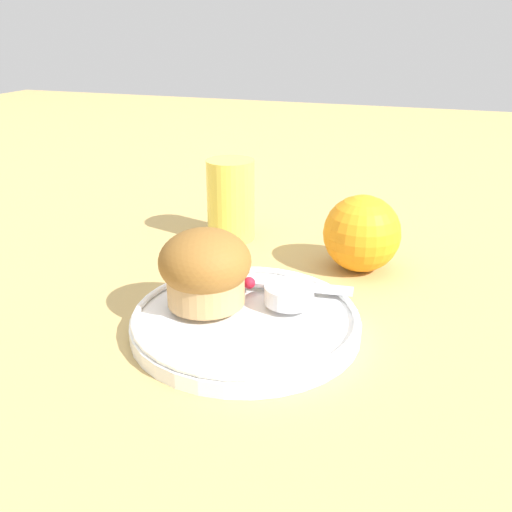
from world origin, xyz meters
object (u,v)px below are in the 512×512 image
Objects in this scene: butter_knife at (266,283)px; juice_glass at (231,200)px; muffin at (205,269)px; orange_fruit at (362,233)px.

juice_glass is (-0.10, 0.16, 0.03)m from butter_knife.
muffin reaches higher than orange_fruit.
juice_glass reaches higher than butter_knife.
muffin is 0.21m from orange_fruit.
orange_fruit is at bearing 50.58° from butter_knife.
butter_knife is 0.14m from orange_fruit.
muffin is at bearing -133.08° from butter_knife.
muffin is 0.22m from juice_glass.
orange_fruit is (0.08, 0.12, 0.02)m from butter_knife.
juice_glass is at bearing 115.82° from butter_knife.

